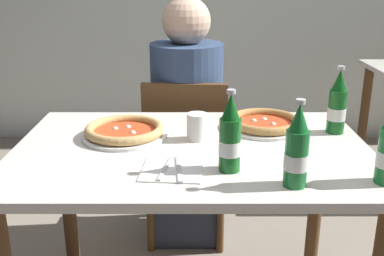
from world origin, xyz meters
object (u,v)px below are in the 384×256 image
(beer_bottle_extra, at_px, (297,150))
(paper_cup, at_px, (197,127))
(dining_table_main, at_px, (192,178))
(chair_behind_table, at_px, (186,153))
(napkin_with_cutlery, at_px, (173,169))
(beer_bottle_right, at_px, (337,105))
(beer_bottle_center, at_px, (230,137))
(pizza_marinara_far, at_px, (264,123))
(pizza_margherita_near, at_px, (125,131))
(diner_seated, at_px, (187,129))

(beer_bottle_extra, xyz_separation_m, paper_cup, (-0.26, 0.37, -0.06))
(dining_table_main, xyz_separation_m, chair_behind_table, (-0.03, 0.61, -0.15))
(dining_table_main, height_order, napkin_with_cutlery, napkin_with_cutlery)
(beer_bottle_right, height_order, napkin_with_cutlery, beer_bottle_right)
(beer_bottle_center, bearing_deg, pizza_marinara_far, 67.25)
(pizza_margherita_near, xyz_separation_m, beer_bottle_extra, (0.52, -0.39, 0.08))
(dining_table_main, bearing_deg, pizza_margherita_near, 157.46)
(pizza_margherita_near, distance_m, pizza_marinara_far, 0.52)
(pizza_margherita_near, relative_size, paper_cup, 3.23)
(diner_seated, bearing_deg, beer_bottle_center, -80.94)
(pizza_marinara_far, distance_m, beer_bottle_extra, 0.49)
(pizza_marinara_far, height_order, beer_bottle_center, beer_bottle_center)
(diner_seated, height_order, napkin_with_cutlery, diner_seated)
(diner_seated, height_order, pizza_marinara_far, diner_seated)
(paper_cup, bearing_deg, beer_bottle_extra, -54.11)
(beer_bottle_extra, xyz_separation_m, napkin_with_cutlery, (-0.34, 0.10, -0.10))
(pizza_marinara_far, height_order, napkin_with_cutlery, pizza_marinara_far)
(pizza_margherita_near, bearing_deg, chair_behind_table, 67.42)
(pizza_marinara_far, xyz_separation_m, beer_bottle_right, (0.25, -0.05, 0.08))
(dining_table_main, distance_m, beer_bottle_right, 0.59)
(pizza_marinara_far, xyz_separation_m, beer_bottle_center, (-0.16, -0.39, 0.08))
(dining_table_main, distance_m, chair_behind_table, 0.63)
(chair_behind_table, relative_size, pizza_margherita_near, 2.77)
(diner_seated, xyz_separation_m, napkin_with_cutlery, (-0.03, -0.85, 0.17))
(beer_bottle_right, relative_size, napkin_with_cutlery, 1.27)
(diner_seated, distance_m, pizza_margherita_near, 0.63)
(pizza_margherita_near, distance_m, napkin_with_cutlery, 0.34)
(dining_table_main, bearing_deg, diner_seated, 92.18)
(chair_behind_table, bearing_deg, beer_bottle_right, 142.42)
(chair_behind_table, height_order, paper_cup, chair_behind_table)
(beer_bottle_right, bearing_deg, dining_table_main, -164.44)
(chair_behind_table, bearing_deg, diner_seated, -90.96)
(pizza_marinara_far, bearing_deg, paper_cup, -154.38)
(pizza_margherita_near, xyz_separation_m, napkin_with_cutlery, (0.18, -0.29, -0.02))
(pizza_margherita_near, xyz_separation_m, pizza_marinara_far, (0.51, 0.09, 0.00))
(chair_behind_table, xyz_separation_m, beer_bottle_center, (0.14, -0.80, 0.37))
(chair_behind_table, height_order, napkin_with_cutlery, chair_behind_table)
(dining_table_main, distance_m, pizza_marinara_far, 0.36)
(chair_behind_table, bearing_deg, napkin_with_cutlery, 90.29)
(pizza_marinara_far, distance_m, napkin_with_cutlery, 0.51)
(diner_seated, bearing_deg, paper_cup, -85.83)
(chair_behind_table, distance_m, diner_seated, 0.11)
(beer_bottle_center, bearing_deg, pizza_margherita_near, 140.31)
(beer_bottle_right, bearing_deg, chair_behind_table, 139.99)
(dining_table_main, bearing_deg, chair_behind_table, 92.64)
(chair_behind_table, xyz_separation_m, diner_seated, (0.00, 0.05, 0.10))
(dining_table_main, height_order, beer_bottle_center, beer_bottle_center)
(beer_bottle_center, distance_m, napkin_with_cutlery, 0.20)
(pizza_margherita_near, distance_m, beer_bottle_right, 0.77)
(pizza_margherita_near, xyz_separation_m, beer_bottle_center, (0.35, -0.29, 0.08))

